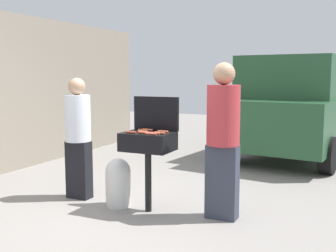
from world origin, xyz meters
TOP-DOWN VIEW (x-y plane):
  - ground_plane at (0.00, 0.00)m, footprint 24.00×24.00m
  - house_wall_side at (-3.00, 1.00)m, footprint 0.24×8.00m
  - bbq_grill at (0.23, 0.08)m, footprint 0.60×0.44m
  - grill_lid_open at (0.23, 0.30)m, footprint 0.60×0.05m
  - hot_dog_0 at (0.24, -0.01)m, footprint 0.13×0.04m
  - hot_dog_1 at (0.36, -0.08)m, footprint 0.13×0.04m
  - hot_dog_2 at (0.42, 0.03)m, footprint 0.13×0.04m
  - hot_dog_3 at (0.37, -0.02)m, footprint 0.13×0.03m
  - hot_dog_4 at (0.18, 0.04)m, footprint 0.13×0.03m
  - hot_dog_5 at (0.40, 0.14)m, footprint 0.13×0.04m
  - hot_dog_6 at (0.16, 0.21)m, footprint 0.13×0.03m
  - hot_dog_7 at (0.24, -0.04)m, footprint 0.13×0.03m
  - hot_dog_8 at (0.08, -0.07)m, footprint 0.13×0.03m
  - hot_dog_9 at (0.12, 0.16)m, footprint 0.13×0.03m
  - propane_tank at (-0.21, 0.10)m, footprint 0.32×0.32m
  - person_left at (-0.88, 0.18)m, footprint 0.34×0.34m
  - person_right at (1.12, 0.22)m, footprint 0.38×0.38m
  - parked_minivan at (1.39, 4.64)m, footprint 2.50×4.61m

SIDE VIEW (x-z plane):
  - ground_plane at x=0.00m, z-range 0.00..0.00m
  - propane_tank at x=-0.21m, z-range 0.01..0.63m
  - bbq_grill at x=0.23m, z-range 0.34..1.32m
  - person_left at x=-0.88m, z-range 0.07..1.70m
  - person_right at x=1.12m, z-range 0.08..1.88m
  - hot_dog_0 at x=0.24m, z-range 0.98..1.00m
  - hot_dog_1 at x=0.36m, z-range 0.98..1.00m
  - hot_dog_2 at x=0.42m, z-range 0.98..1.00m
  - hot_dog_3 at x=0.37m, z-range 0.98..1.00m
  - hot_dog_4 at x=0.18m, z-range 0.98..1.00m
  - hot_dog_5 at x=0.40m, z-range 0.98..1.00m
  - hot_dog_6 at x=0.16m, z-range 0.98..1.00m
  - hot_dog_7 at x=0.24m, z-range 0.98..1.00m
  - hot_dog_8 at x=0.08m, z-range 0.98..1.00m
  - hot_dog_9 at x=0.12m, z-range 0.98..1.00m
  - parked_minivan at x=1.39m, z-range 0.02..2.04m
  - grill_lid_open at x=0.23m, z-range 0.98..1.40m
  - house_wall_side at x=-3.00m, z-range 0.00..2.71m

